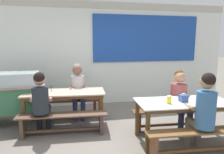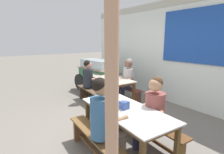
{
  "view_description": "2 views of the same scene",
  "coord_description": "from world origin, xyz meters",
  "px_view_note": "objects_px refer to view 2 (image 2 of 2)",
  "views": [
    {
      "loc": [
        -0.93,
        -3.33,
        1.74
      ],
      "look_at": [
        -0.12,
        0.69,
        1.07
      ],
      "focal_mm": 31.94,
      "sensor_mm": 36.0,
      "label": 1
    },
    {
      "loc": [
        3.01,
        -1.97,
        1.82
      ],
      "look_at": [
        -0.0,
        0.22,
        1.03
      ],
      "focal_mm": 28.46,
      "sensor_mm": 36.0,
      "label": 2
    }
  ],
  "objects_px": {
    "food_cart": "(97,72)",
    "person_near_front": "(105,117)",
    "bench_far_back": "(123,90)",
    "bench_near_front": "(98,144)",
    "person_left_back_turned": "(90,78)",
    "tissue_box": "(124,105)",
    "dining_table_far": "(109,80)",
    "condiment_jar": "(111,100)",
    "person_center_facing": "(127,78)",
    "dining_table_near": "(126,113)",
    "bench_near_back": "(148,127)",
    "person_right_near_table": "(152,109)",
    "bench_far_front": "(94,95)",
    "wooden_support_post": "(112,120)"
  },
  "relations": [
    {
      "from": "food_cart",
      "to": "person_near_front",
      "type": "distance_m",
      "value": 3.87
    },
    {
      "from": "bench_far_back",
      "to": "bench_near_front",
      "type": "height_order",
      "value": "same"
    },
    {
      "from": "person_left_back_turned",
      "to": "tissue_box",
      "type": "xyz_separation_m",
      "value": [
        2.5,
        -0.77,
        0.1
      ]
    },
    {
      "from": "dining_table_far",
      "to": "condiment_jar",
      "type": "relative_size",
      "value": 12.8
    },
    {
      "from": "dining_table_far",
      "to": "person_center_facing",
      "type": "relative_size",
      "value": 1.34
    },
    {
      "from": "dining_table_near",
      "to": "person_left_back_turned",
      "type": "xyz_separation_m",
      "value": [
        -2.52,
        0.76,
        0.04
      ]
    },
    {
      "from": "person_near_front",
      "to": "tissue_box",
      "type": "distance_m",
      "value": 0.45
    },
    {
      "from": "bench_near_front",
      "to": "condiment_jar",
      "type": "relative_size",
      "value": 12.44
    },
    {
      "from": "bench_near_back",
      "to": "person_right_near_table",
      "type": "xyz_separation_m",
      "value": [
        0.15,
        -0.07,
        0.42
      ]
    },
    {
      "from": "person_center_facing",
      "to": "person_near_front",
      "type": "height_order",
      "value": "person_near_front"
    },
    {
      "from": "bench_near_front",
      "to": "person_near_front",
      "type": "bearing_deg",
      "value": 28.48
    },
    {
      "from": "bench_far_front",
      "to": "person_left_back_turned",
      "type": "xyz_separation_m",
      "value": [
        -0.4,
        0.09,
        0.42
      ]
    },
    {
      "from": "food_cart",
      "to": "condiment_jar",
      "type": "relative_size",
      "value": 13.92
    },
    {
      "from": "dining_table_far",
      "to": "condiment_jar",
      "type": "bearing_deg",
      "value": -34.68
    },
    {
      "from": "bench_far_front",
      "to": "dining_table_far",
      "type": "bearing_deg",
      "value": 86.65
    },
    {
      "from": "person_center_facing",
      "to": "wooden_support_post",
      "type": "height_order",
      "value": "wooden_support_post"
    },
    {
      "from": "food_cart",
      "to": "condiment_jar",
      "type": "xyz_separation_m",
      "value": [
        2.97,
        -1.54,
        0.13
      ]
    },
    {
      "from": "bench_near_back",
      "to": "dining_table_near",
      "type": "bearing_deg",
      "value": -93.31
    },
    {
      "from": "bench_near_front",
      "to": "food_cart",
      "type": "xyz_separation_m",
      "value": [
        -3.27,
        1.97,
        0.39
      ]
    },
    {
      "from": "dining_table_far",
      "to": "bench_near_front",
      "type": "distance_m",
      "value": 2.68
    },
    {
      "from": "food_cart",
      "to": "tissue_box",
      "type": "relative_size",
      "value": 12.7
    },
    {
      "from": "tissue_box",
      "to": "wooden_support_post",
      "type": "xyz_separation_m",
      "value": [
        1.05,
        -1.0,
        0.43
      ]
    },
    {
      "from": "bench_far_back",
      "to": "bench_near_back",
      "type": "xyz_separation_m",
      "value": [
        2.1,
        -1.16,
        -0.01
      ]
    },
    {
      "from": "person_near_front",
      "to": "condiment_jar",
      "type": "bearing_deg",
      "value": 135.58
    },
    {
      "from": "person_right_near_table",
      "to": "person_near_front",
      "type": "height_order",
      "value": "person_near_front"
    },
    {
      "from": "bench_far_back",
      "to": "food_cart",
      "type": "xyz_separation_m",
      "value": [
        -1.23,
        -0.19,
        0.39
      ]
    },
    {
      "from": "bench_near_front",
      "to": "food_cart",
      "type": "bearing_deg",
      "value": 148.86
    },
    {
      "from": "bench_far_back",
      "to": "person_near_front",
      "type": "height_order",
      "value": "person_near_front"
    },
    {
      "from": "bench_far_back",
      "to": "person_right_near_table",
      "type": "relative_size",
      "value": 1.27
    },
    {
      "from": "person_left_back_turned",
      "to": "person_near_front",
      "type": "distance_m",
      "value": 2.86
    },
    {
      "from": "bench_near_back",
      "to": "person_center_facing",
      "type": "distance_m",
      "value": 2.18
    },
    {
      "from": "person_right_near_table",
      "to": "condiment_jar",
      "type": "relative_size",
      "value": 9.14
    },
    {
      "from": "food_cart",
      "to": "condiment_jar",
      "type": "bearing_deg",
      "value": -27.35
    },
    {
      "from": "person_left_back_turned",
      "to": "person_near_front",
      "type": "height_order",
      "value": "person_near_front"
    },
    {
      "from": "dining_table_far",
      "to": "bench_far_back",
      "type": "height_order",
      "value": "dining_table_far"
    },
    {
      "from": "food_cart",
      "to": "person_near_front",
      "type": "bearing_deg",
      "value": -29.72
    },
    {
      "from": "tissue_box",
      "to": "dining_table_far",
      "type": "bearing_deg",
      "value": 150.49
    },
    {
      "from": "food_cart",
      "to": "tissue_box",
      "type": "bearing_deg",
      "value": -24.39
    },
    {
      "from": "bench_near_back",
      "to": "food_cart",
      "type": "relative_size",
      "value": 0.86
    },
    {
      "from": "dining_table_near",
      "to": "food_cart",
      "type": "distance_m",
      "value": 3.61
    },
    {
      "from": "tissue_box",
      "to": "dining_table_near",
      "type": "bearing_deg",
      "value": 33.95
    },
    {
      "from": "tissue_box",
      "to": "wooden_support_post",
      "type": "height_order",
      "value": "wooden_support_post"
    },
    {
      "from": "dining_table_near",
      "to": "person_center_facing",
      "type": "height_order",
      "value": "person_center_facing"
    },
    {
      "from": "dining_table_near",
      "to": "condiment_jar",
      "type": "bearing_deg",
      "value": -168.33
    },
    {
      "from": "person_center_facing",
      "to": "condiment_jar",
      "type": "height_order",
      "value": "person_center_facing"
    },
    {
      "from": "bench_near_back",
      "to": "person_left_back_turned",
      "type": "height_order",
      "value": "person_left_back_turned"
    },
    {
      "from": "bench_near_front",
      "to": "condiment_jar",
      "type": "height_order",
      "value": "condiment_jar"
    },
    {
      "from": "person_center_facing",
      "to": "person_right_near_table",
      "type": "height_order",
      "value": "person_center_facing"
    },
    {
      "from": "person_near_front",
      "to": "person_right_near_table",
      "type": "bearing_deg",
      "value": 83.08
    },
    {
      "from": "food_cart",
      "to": "person_right_near_table",
      "type": "relative_size",
      "value": 1.52
    }
  ]
}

